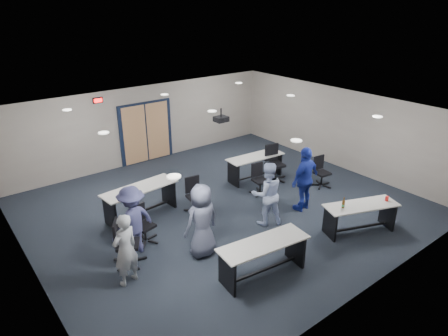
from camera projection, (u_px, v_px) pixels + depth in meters
floor at (224, 207)px, 11.26m from camera, size 10.00×10.00×0.00m
back_wall at (145, 124)px, 14.00m from camera, size 10.00×0.04×2.70m
front_wall at (371, 235)px, 7.46m from camera, size 10.00×0.04×2.70m
left_wall at (25, 222)px, 7.91m from camera, size 0.04×9.00×2.70m
right_wall at (340, 128)px, 13.55m from camera, size 0.04×9.00×2.70m
ceiling at (224, 114)px, 10.20m from camera, size 10.00×9.00×0.04m
double_door at (146, 133)px, 14.09m from camera, size 2.00×0.07×2.20m
exit_sign at (98, 100)px, 12.62m from camera, size 0.32×0.07×0.18m
ceiling_projector at (221, 119)px, 10.85m from camera, size 0.35×0.32×0.37m
ceiling_can_lights at (218, 113)px, 10.39m from camera, size 6.24×5.74×0.02m
table_front_left at (263, 253)px, 8.30m from camera, size 2.04×0.89×0.80m
table_front_right at (360, 213)px, 9.89m from camera, size 1.96×1.25×1.03m
table_back_left at (140, 196)px, 10.62m from camera, size 2.10×0.87×0.83m
table_back_right at (255, 163)px, 12.83m from camera, size 1.97×0.79×0.78m
chair_back_a at (144, 225)px, 9.47m from camera, size 0.72×0.72×0.95m
chair_back_b at (196, 196)px, 10.81m from camera, size 0.71×0.71×0.99m
chair_back_c at (260, 179)px, 11.85m from camera, size 0.67×0.67×0.94m
chair_back_d at (275, 163)px, 12.71m from camera, size 0.85×0.85×1.15m
chair_loose_left at (128, 242)px, 8.67m from camera, size 0.93×0.93×1.08m
chair_loose_right at (322, 172)px, 12.34m from camera, size 0.67×0.67×0.95m
person_gray at (125, 250)px, 7.98m from camera, size 0.66×0.51×1.59m
person_plaid at (202, 221)px, 8.87m from camera, size 0.87×0.58×1.74m
person_lightblue at (267, 194)px, 10.14m from camera, size 1.01×0.92×1.70m
person_navy at (305, 179)px, 10.81m from camera, size 1.12×0.57×1.83m
person_back at (133, 221)px, 8.93m from camera, size 1.19×0.85×1.68m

